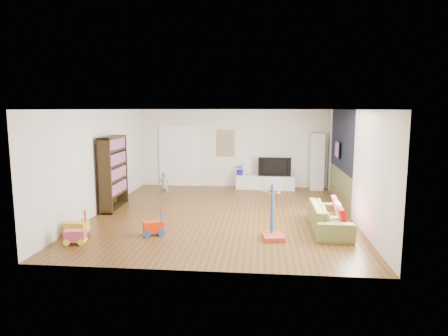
# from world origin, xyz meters

# --- Properties ---
(floor) EXTENTS (6.50, 7.50, 0.00)m
(floor) POSITION_xyz_m (0.00, 0.00, 0.00)
(floor) COLOR brown
(floor) RESTS_ON ground
(ceiling) EXTENTS (6.50, 7.50, 0.00)m
(ceiling) POSITION_xyz_m (0.00, 0.00, 2.70)
(ceiling) COLOR white
(ceiling) RESTS_ON ground
(wall_back) EXTENTS (6.50, 0.00, 2.70)m
(wall_back) POSITION_xyz_m (0.00, 3.75, 1.35)
(wall_back) COLOR silver
(wall_back) RESTS_ON ground
(wall_front) EXTENTS (6.50, 0.00, 2.70)m
(wall_front) POSITION_xyz_m (0.00, -3.75, 1.35)
(wall_front) COLOR white
(wall_front) RESTS_ON ground
(wall_left) EXTENTS (0.00, 7.50, 2.70)m
(wall_left) POSITION_xyz_m (-3.25, 0.00, 1.35)
(wall_left) COLOR silver
(wall_left) RESTS_ON ground
(wall_right) EXTENTS (0.00, 7.50, 2.70)m
(wall_right) POSITION_xyz_m (3.25, 0.00, 1.35)
(wall_right) COLOR silver
(wall_right) RESTS_ON ground
(navy_accent) EXTENTS (0.01, 3.20, 1.70)m
(navy_accent) POSITION_xyz_m (3.23, 1.40, 1.85)
(navy_accent) COLOR black
(navy_accent) RESTS_ON wall_right
(olive_wainscot) EXTENTS (0.01, 3.20, 1.00)m
(olive_wainscot) POSITION_xyz_m (3.23, 1.40, 0.50)
(olive_wainscot) COLOR brown
(olive_wainscot) RESTS_ON wall_right
(doorway) EXTENTS (1.45, 0.06, 2.10)m
(doorway) POSITION_xyz_m (-1.90, 3.71, 1.05)
(doorway) COLOR white
(doorway) RESTS_ON ground
(painting_back) EXTENTS (0.62, 0.06, 0.92)m
(painting_back) POSITION_xyz_m (-0.25, 3.71, 1.55)
(painting_back) COLOR gold
(painting_back) RESTS_ON wall_back
(artwork_right) EXTENTS (0.04, 0.56, 0.46)m
(artwork_right) POSITION_xyz_m (3.17, 1.60, 1.55)
(artwork_right) COLOR #7F3F8C
(artwork_right) RESTS_ON wall_right
(media_console) EXTENTS (2.02, 0.63, 0.46)m
(media_console) POSITION_xyz_m (1.14, 3.39, 0.23)
(media_console) COLOR silver
(media_console) RESTS_ON ground
(tall_cabinet) EXTENTS (0.45, 0.45, 1.91)m
(tall_cabinet) POSITION_xyz_m (2.85, 3.47, 0.96)
(tall_cabinet) COLOR silver
(tall_cabinet) RESTS_ON ground
(bookshelf) EXTENTS (0.39, 1.37, 1.99)m
(bookshelf) POSITION_xyz_m (-3.01, 0.25, 0.99)
(bookshelf) COLOR black
(bookshelf) RESTS_ON ground
(sofa) EXTENTS (0.79, 1.98, 0.58)m
(sofa) POSITION_xyz_m (2.55, -1.16, 0.29)
(sofa) COLOR olive
(sofa) RESTS_ON ground
(basketball_hoop) EXTENTS (0.52, 0.59, 1.27)m
(basketball_hoop) POSITION_xyz_m (1.26, -1.93, 0.63)
(basketball_hoop) COLOR #AE3923
(basketball_hoop) RESTS_ON ground
(ride_on_yellow) EXTENTS (0.46, 0.28, 0.61)m
(ride_on_yellow) POSITION_xyz_m (-2.91, -2.18, 0.30)
(ride_on_yellow) COLOR gold
(ride_on_yellow) RESTS_ON ground
(ride_on_orange) EXTENTS (0.50, 0.42, 0.57)m
(ride_on_orange) POSITION_xyz_m (-1.32, -1.92, 0.29)
(ride_on_orange) COLOR red
(ride_on_orange) RESTS_ON ground
(ride_on_pink) EXTENTS (0.44, 0.31, 0.54)m
(ride_on_pink) POSITION_xyz_m (-2.74, -2.63, 0.27)
(ride_on_pink) COLOR #D04A68
(ride_on_pink) RESTS_ON ground
(child) EXTENTS (0.31, 0.22, 0.79)m
(child) POSITION_xyz_m (-1.99, 1.79, 0.40)
(child) COLOR gray
(child) RESTS_ON ground
(tv) EXTENTS (1.11, 0.18, 0.63)m
(tv) POSITION_xyz_m (1.44, 3.42, 0.78)
(tv) COLOR black
(tv) RESTS_ON media_console
(vase_plant) EXTENTS (0.38, 0.33, 0.41)m
(vase_plant) POSITION_xyz_m (0.27, 3.42, 0.67)
(vase_plant) COLOR #121E99
(vase_plant) RESTS_ON media_console
(pillow_left) EXTENTS (0.11, 0.37, 0.36)m
(pillow_left) POSITION_xyz_m (2.73, -1.70, 0.45)
(pillow_left) COLOR #C2010E
(pillow_left) RESTS_ON sofa
(pillow_center) EXTENTS (0.10, 0.36, 0.36)m
(pillow_center) POSITION_xyz_m (2.76, -1.16, 0.45)
(pillow_center) COLOR silver
(pillow_center) RESTS_ON sofa
(pillow_right) EXTENTS (0.12, 0.40, 0.40)m
(pillow_right) POSITION_xyz_m (2.77, -0.61, 0.45)
(pillow_right) COLOR #B52042
(pillow_right) RESTS_ON sofa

